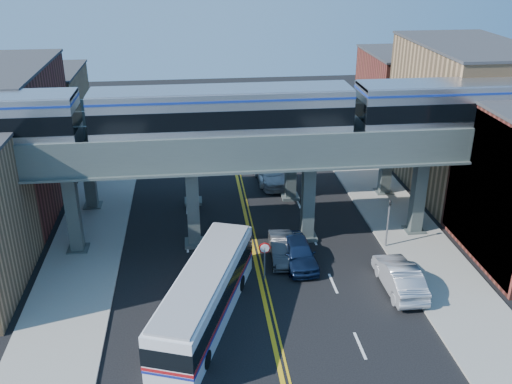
# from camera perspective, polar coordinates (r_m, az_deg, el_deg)

# --- Properties ---
(ground) EXTENTS (120.00, 120.00, 0.00)m
(ground) POSITION_cam_1_polar(r_m,az_deg,el_deg) (34.01, 1.00, -11.44)
(ground) COLOR black
(ground) RESTS_ON ground
(sidewalk_west) EXTENTS (5.00, 70.00, 0.16)m
(sidewalk_west) POSITION_cam_1_polar(r_m,az_deg,el_deg) (42.99, -16.24, -4.23)
(sidewalk_west) COLOR gray
(sidewalk_west) RESTS_ON ground
(sidewalk_east) EXTENTS (5.00, 70.00, 0.16)m
(sidewalk_east) POSITION_cam_1_polar(r_m,az_deg,el_deg) (44.96, 13.99, -2.66)
(sidewalk_east) COLOR gray
(sidewalk_east) RESTS_ON ground
(building_west_b) EXTENTS (8.00, 14.00, 11.00)m
(building_west_b) POSITION_cam_1_polar(r_m,az_deg,el_deg) (48.03, -24.22, 4.63)
(building_west_b) COLOR brown
(building_west_b) RESTS_ON ground
(building_west_c) EXTENTS (8.00, 10.00, 8.00)m
(building_west_c) POSITION_cam_1_polar(r_m,az_deg,el_deg) (60.42, -20.66, 7.39)
(building_west_c) COLOR #9A774F
(building_west_c) RESTS_ON ground
(building_east_b) EXTENTS (8.00, 14.00, 12.00)m
(building_east_b) POSITION_cam_1_polar(r_m,az_deg,el_deg) (50.71, 19.87, 6.88)
(building_east_b) COLOR #9A774F
(building_east_b) RESTS_ON ground
(building_east_c) EXTENTS (8.00, 10.00, 9.00)m
(building_east_c) POSITION_cam_1_polar(r_m,az_deg,el_deg) (62.56, 14.65, 9.16)
(building_east_c) COLOR brown
(building_east_c) RESTS_ON ground
(mural_panel) EXTENTS (0.10, 9.50, 9.50)m
(mural_panel) POSITION_cam_1_polar(r_m,az_deg,el_deg) (39.36, 21.74, -0.16)
(mural_panel) COLOR teal
(mural_panel) RESTS_ON ground
(elevated_viaduct_near) EXTENTS (52.00, 3.60, 7.40)m
(elevated_viaduct_near) POSITION_cam_1_polar(r_m,az_deg,el_deg) (38.03, -0.51, 3.62)
(elevated_viaduct_near) COLOR #404A48
(elevated_viaduct_near) RESTS_ON ground
(elevated_viaduct_far) EXTENTS (52.00, 3.60, 7.40)m
(elevated_viaduct_far) POSITION_cam_1_polar(r_m,az_deg,el_deg) (44.63, -1.48, 6.73)
(elevated_viaduct_far) COLOR #404A48
(elevated_viaduct_far) RESTS_ON ground
(transit_train) EXTENTS (51.27, 3.22, 3.76)m
(transit_train) POSITION_cam_1_polar(r_m,az_deg,el_deg) (36.96, -3.40, 7.80)
(transit_train) COLOR black
(transit_train) RESTS_ON elevated_viaduct_near
(stop_sign) EXTENTS (0.76, 0.09, 2.63)m
(stop_sign) POSITION_cam_1_polar(r_m,az_deg,el_deg) (35.59, 0.87, -6.31)
(stop_sign) COLOR slate
(stop_sign) RESTS_ON ground
(traffic_signal) EXTENTS (0.15, 0.18, 4.10)m
(traffic_signal) POSITION_cam_1_polar(r_m,az_deg,el_deg) (39.88, 13.10, -2.57)
(traffic_signal) COLOR slate
(traffic_signal) RESTS_ON ground
(transit_bus) EXTENTS (6.41, 12.04, 3.05)m
(transit_bus) POSITION_cam_1_polar(r_m,az_deg,el_deg) (32.28, -5.12, -10.34)
(transit_bus) COLOR white
(transit_bus) RESTS_ON ground
(car_lane_a) EXTENTS (2.18, 5.01, 1.68)m
(car_lane_a) POSITION_cam_1_polar(r_m,az_deg,el_deg) (37.82, 4.28, -6.02)
(car_lane_a) COLOR #0F1B37
(car_lane_a) RESTS_ON ground
(car_lane_b) EXTENTS (1.79, 4.52, 1.46)m
(car_lane_b) POSITION_cam_1_polar(r_m,az_deg,el_deg) (38.38, 2.62, -5.68)
(car_lane_b) COLOR #2F3032
(car_lane_b) RESTS_ON ground
(car_lane_c) EXTENTS (2.55, 5.24, 1.43)m
(car_lane_c) POSITION_cam_1_polar(r_m,az_deg,el_deg) (50.43, 1.47, 1.87)
(car_lane_c) COLOR white
(car_lane_c) RESTS_ON ground
(car_lane_d) EXTENTS (2.91, 5.89, 1.65)m
(car_lane_d) POSITION_cam_1_polar(r_m,az_deg,el_deg) (50.07, 1.50, 1.83)
(car_lane_d) COLOR #A7A7AB
(car_lane_d) RESTS_ON ground
(car_parked_curb) EXTENTS (1.89, 5.38, 1.77)m
(car_parked_curb) POSITION_cam_1_polar(r_m,az_deg,el_deg) (36.16, 14.16, -8.22)
(car_parked_curb) COLOR #9E9EA3
(car_parked_curb) RESTS_ON ground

